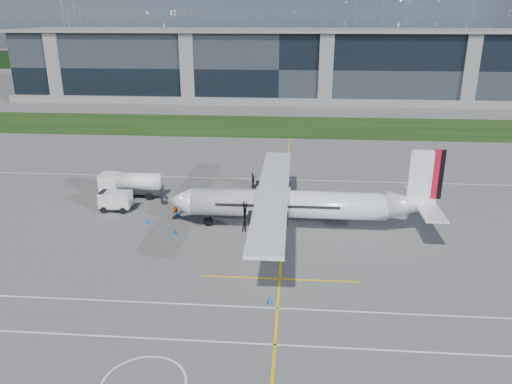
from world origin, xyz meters
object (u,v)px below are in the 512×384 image
object	(u,v)px
ground_crew_person	(175,207)
safety_cone_stbdwing	(283,179)
safety_cone_nose_port	(175,231)
safety_cone_portwing	(269,300)
safety_cone_fwd	(148,220)
turboprop_aircraft	(299,189)
safety_cone_nose_stbd	(179,214)
fuel_tanker_truck	(127,184)
pylon_west	(72,24)
baggage_tug	(116,201)

from	to	relation	value
ground_crew_person	safety_cone_stbdwing	distance (m)	15.62
safety_cone_stbdwing	safety_cone_nose_port	xyz separation A→B (m)	(-9.41, -15.89, 0.00)
safety_cone_portwing	safety_cone_fwd	bearing A→B (deg)	133.28
safety_cone_fwd	safety_cone_stbdwing	size ratio (longest dim) A/B	1.00
turboprop_aircraft	safety_cone_stbdwing	size ratio (longest dim) A/B	52.62
turboprop_aircraft	safety_cone_nose_port	world-z (taller)	turboprop_aircraft
ground_crew_person	safety_cone_nose_port	size ratio (longest dim) A/B	4.07
safety_cone_portwing	safety_cone_nose_stbd	distance (m)	17.97
ground_crew_person	safety_cone_nose_port	bearing A→B (deg)	-140.39
safety_cone_portwing	safety_cone_nose_port	bearing A→B (deg)	130.38
ground_crew_person	safety_cone_nose_stbd	xyz separation A→B (m)	(0.30, -0.06, -0.77)
safety_cone_nose_port	fuel_tanker_truck	bearing A→B (deg)	128.56
pylon_west	turboprop_aircraft	bearing A→B (deg)	-60.06
baggage_tug	safety_cone_portwing	world-z (taller)	baggage_tug
fuel_tanker_truck	ground_crew_person	distance (m)	8.56
baggage_tug	safety_cone_nose_port	size ratio (longest dim) A/B	6.62
safety_cone_nose_stbd	safety_cone_nose_port	world-z (taller)	same
turboprop_aircraft	safety_cone_fwd	world-z (taller)	turboprop_aircraft
baggage_tug	safety_cone_fwd	world-z (taller)	baggage_tug
safety_cone_nose_stbd	safety_cone_nose_port	distance (m)	4.17
turboprop_aircraft	safety_cone_stbdwing	xyz separation A→B (m)	(-1.77, 13.79, -3.70)
fuel_tanker_truck	safety_cone_portwing	distance (m)	26.49
safety_cone_fwd	safety_cone_nose_port	distance (m)	3.90
baggage_tug	ground_crew_person	world-z (taller)	ground_crew_person
baggage_tug	safety_cone_nose_port	distance (m)	9.05
safety_cone_fwd	safety_cone_nose_stbd	distance (m)	3.14
safety_cone_fwd	safety_cone_nose_stbd	world-z (taller)	same
baggage_tug	ground_crew_person	size ratio (longest dim) A/B	1.63
baggage_tug	safety_cone_fwd	size ratio (longest dim) A/B	6.62
fuel_tanker_truck	safety_cone_nose_port	bearing A→B (deg)	-51.44
safety_cone_stbdwing	safety_cone_nose_stbd	size ratio (longest dim) A/B	1.00
safety_cone_nose_stbd	safety_cone_portwing	bearing A→B (deg)	-56.71
turboprop_aircraft	baggage_tug	bearing A→B (deg)	170.37
pylon_west	ground_crew_person	distance (m)	162.02
safety_cone_portwing	fuel_tanker_truck	bearing A→B (deg)	129.54
fuel_tanker_truck	baggage_tug	size ratio (longest dim) A/B	2.14
pylon_west	safety_cone_portwing	world-z (taller)	pylon_west
fuel_tanker_truck	turboprop_aircraft	bearing A→B (deg)	-21.58
safety_cone_nose_stbd	safety_cone_nose_port	xyz separation A→B (m)	(0.60, -4.13, 0.00)
safety_cone_fwd	safety_cone_stbdwing	bearing A→B (deg)	47.24
pylon_west	baggage_tug	size ratio (longest dim) A/B	9.07
safety_cone_nose_port	baggage_tug	bearing A→B (deg)	144.50
pylon_west	turboprop_aircraft	distance (m)	169.35
baggage_tug	safety_cone_nose_stbd	bearing A→B (deg)	-9.32
fuel_tanker_truck	ground_crew_person	xyz separation A→B (m)	(6.69, -5.33, -0.31)
safety_cone_nose_port	safety_cone_portwing	bearing A→B (deg)	-49.62
safety_cone_stbdwing	safety_cone_nose_port	bearing A→B (deg)	-120.64
safety_cone_portwing	safety_cone_nose_stbd	size ratio (longest dim) A/B	1.00
fuel_tanker_truck	safety_cone_nose_stbd	distance (m)	8.89
pylon_west	ground_crew_person	world-z (taller)	pylon_west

